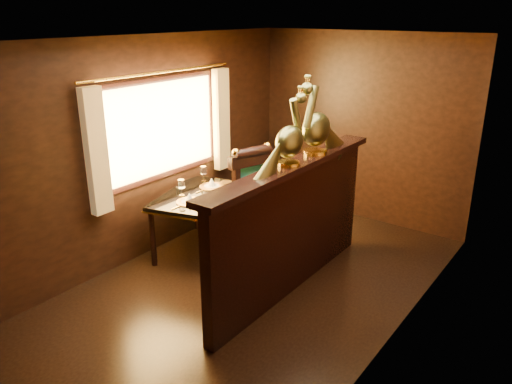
{
  "coord_description": "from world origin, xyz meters",
  "views": [
    {
      "loc": [
        2.75,
        -3.6,
        2.74
      ],
      "look_at": [
        -0.1,
        0.27,
        0.98
      ],
      "focal_mm": 35.0,
      "sensor_mm": 36.0,
      "label": 1
    }
  ],
  "objects_px": {
    "peacock_left": "(290,128)",
    "peacock_right": "(317,114)",
    "dining_table": "(197,199)",
    "chair_right": "(282,213)",
    "chair_left": "(248,204)"
  },
  "relations": [
    {
      "from": "peacock_left",
      "to": "peacock_right",
      "type": "distance_m",
      "value": 0.49
    },
    {
      "from": "dining_table",
      "to": "chair_right",
      "type": "height_order",
      "value": "chair_right"
    },
    {
      "from": "chair_left",
      "to": "chair_right",
      "type": "height_order",
      "value": "chair_left"
    },
    {
      "from": "dining_table",
      "to": "chair_left",
      "type": "bearing_deg",
      "value": -13.42
    },
    {
      "from": "dining_table",
      "to": "peacock_left",
      "type": "xyz_separation_m",
      "value": [
        1.38,
        -0.18,
        1.07
      ]
    },
    {
      "from": "dining_table",
      "to": "peacock_left",
      "type": "height_order",
      "value": "peacock_left"
    },
    {
      "from": "chair_right",
      "to": "peacock_left",
      "type": "distance_m",
      "value": 1.24
    },
    {
      "from": "dining_table",
      "to": "peacock_left",
      "type": "distance_m",
      "value": 1.76
    },
    {
      "from": "chair_right",
      "to": "peacock_right",
      "type": "height_order",
      "value": "peacock_right"
    },
    {
      "from": "chair_left",
      "to": "peacock_left",
      "type": "bearing_deg",
      "value": -2.67
    },
    {
      "from": "chair_left",
      "to": "chair_right",
      "type": "bearing_deg",
      "value": 55.1
    },
    {
      "from": "chair_left",
      "to": "peacock_left",
      "type": "xyz_separation_m",
      "value": [
        0.66,
        -0.22,
        0.98
      ]
    },
    {
      "from": "dining_table",
      "to": "chair_left",
      "type": "relative_size",
      "value": 0.97
    },
    {
      "from": "dining_table",
      "to": "peacock_left",
      "type": "bearing_deg",
      "value": -24.03
    },
    {
      "from": "dining_table",
      "to": "chair_left",
      "type": "height_order",
      "value": "chair_left"
    }
  ]
}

